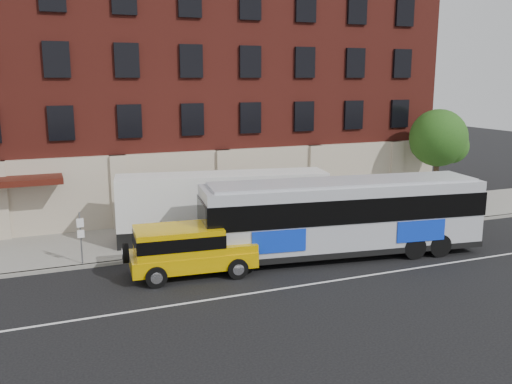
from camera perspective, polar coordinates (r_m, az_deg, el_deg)
name	(u,v)px	position (r m, az deg, el deg)	size (l,w,h in m)	color
ground	(318,288)	(22.42, 6.43, -9.89)	(120.00, 120.00, 0.00)	black
sidewalk	(240,230)	(30.20, -1.66, -3.96)	(60.00, 6.00, 0.15)	gray
kerb	(261,245)	(27.51, 0.51, -5.52)	(60.00, 0.25, 0.15)	gray
lane_line	(312,284)	(22.83, 5.83, -9.46)	(60.00, 0.12, 0.01)	silver
building	(197,88)	(36.62, -6.10, 10.64)	(30.00, 12.10, 15.00)	maroon
sign_pole	(81,236)	(25.42, -17.69, -4.32)	(0.30, 0.20, 2.50)	gray
street_tree	(439,140)	(36.62, 18.41, 5.12)	(3.60, 3.60, 6.20)	#332719
city_bus	(343,215)	(25.94, 9.01, -2.33)	(13.48, 4.55, 3.62)	#AEB1B9
yellow_suv	(187,247)	(23.53, -7.21, -5.72)	(5.65, 2.78, 2.12)	#D6A502
shipping_container	(223,208)	(28.05, -3.42, -1.67)	(10.80, 3.96, 3.53)	black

